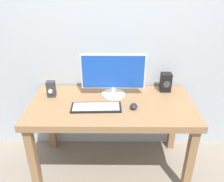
# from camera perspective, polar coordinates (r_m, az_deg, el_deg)

# --- Properties ---
(ground_plane) EXTENTS (6.00, 6.00, 0.00)m
(ground_plane) POSITION_cam_1_polar(r_m,az_deg,el_deg) (2.48, -0.10, -18.09)
(ground_plane) COLOR gray
(wall_back) EXTENTS (2.92, 0.04, 3.00)m
(wall_back) POSITION_cam_1_polar(r_m,az_deg,el_deg) (2.17, -0.02, 20.16)
(wall_back) COLOR #B2BCC6
(wall_back) RESTS_ON ground_plane
(desk) EXTENTS (1.46, 0.72, 0.74)m
(desk) POSITION_cam_1_polar(r_m,az_deg,el_deg) (2.07, -0.11, -5.21)
(desk) COLOR #936D47
(desk) RESTS_ON ground_plane
(monitor) EXTENTS (0.58, 0.22, 0.40)m
(monitor) POSITION_cam_1_polar(r_m,az_deg,el_deg) (2.08, 0.30, 4.10)
(monitor) COLOR silver
(monitor) RESTS_ON desk
(keyboard_primary) EXTENTS (0.43, 0.18, 0.02)m
(keyboard_primary) POSITION_cam_1_polar(r_m,az_deg,el_deg) (1.95, -3.98, -4.08)
(keyboard_primary) COLOR black
(keyboard_primary) RESTS_ON desk
(mouse) EXTENTS (0.08, 0.09, 0.04)m
(mouse) POSITION_cam_1_polar(r_m,az_deg,el_deg) (1.94, 5.46, -3.81)
(mouse) COLOR #232328
(mouse) RESTS_ON desk
(speaker_right) EXTENTS (0.10, 0.10, 0.18)m
(speaker_right) POSITION_cam_1_polar(r_m,az_deg,el_deg) (2.26, 13.28, 2.14)
(speaker_right) COLOR black
(speaker_right) RESTS_ON desk
(audio_controller) EXTENTS (0.07, 0.07, 0.15)m
(audio_controller) POSITION_cam_1_polar(r_m,az_deg,el_deg) (2.18, -14.97, 0.49)
(audio_controller) COLOR #333338
(audio_controller) RESTS_ON desk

